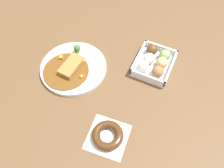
# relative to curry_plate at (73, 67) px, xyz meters

# --- Properties ---
(ground_plane) EXTENTS (1.60, 1.60, 0.00)m
(ground_plane) POSITION_rel_curry_plate_xyz_m (0.01, 0.16, -0.01)
(ground_plane) COLOR brown
(curry_plate) EXTENTS (0.29, 0.29, 0.06)m
(curry_plate) POSITION_rel_curry_plate_xyz_m (0.00, 0.00, 0.00)
(curry_plate) COLOR white
(curry_plate) RESTS_ON ground_plane
(donut_box) EXTENTS (0.19, 0.16, 0.06)m
(donut_box) POSITION_rel_curry_plate_xyz_m (-0.17, 0.31, 0.01)
(donut_box) COLOR white
(donut_box) RESTS_ON ground_plane
(chocolate_ring_donut) EXTENTS (0.16, 0.16, 0.03)m
(chocolate_ring_donut) POSITION_rel_curry_plate_xyz_m (0.21, 0.27, 0.00)
(chocolate_ring_donut) COLOR white
(chocolate_ring_donut) RESTS_ON ground_plane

